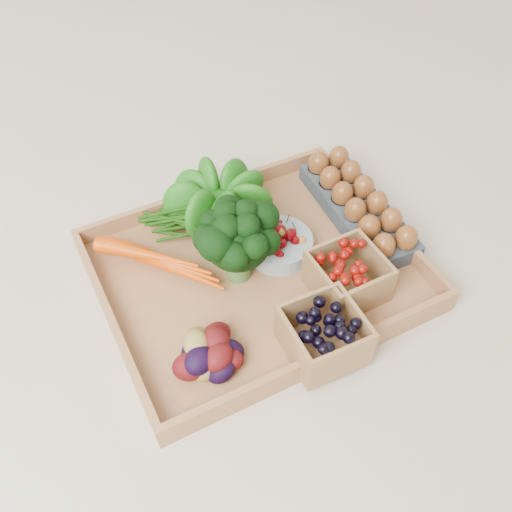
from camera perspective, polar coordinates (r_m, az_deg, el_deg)
name	(u,v)px	position (r m, az deg, el deg)	size (l,w,h in m)	color
ground	(256,277)	(1.05, 0.00, -2.16)	(4.00, 4.00, 0.00)	beige
tray	(256,275)	(1.05, 0.00, -1.90)	(0.55, 0.45, 0.01)	#A77146
carrots	(159,260)	(1.04, -9.67, -0.45)	(0.21, 0.15, 0.05)	#D04103
lettuce	(217,199)	(1.09, -3.88, 5.75)	(0.13, 0.13, 0.13)	#0C480B
broccoli	(238,253)	(0.99, -1.84, 0.31)	(0.15, 0.15, 0.12)	black
cherry_bowl	(279,245)	(1.07, 2.31, 1.10)	(0.13, 0.13, 0.03)	#8C9EA5
egg_carton	(357,210)	(1.15, 10.10, 4.54)	(0.11, 0.30, 0.04)	#353C44
potatoes	(208,350)	(0.90, -4.87, -9.35)	(0.14, 0.14, 0.08)	#410A0C
punnet_blackberry	(324,335)	(0.92, 6.79, -7.82)	(0.12, 0.12, 0.08)	black
punnet_raspberry	(348,276)	(1.00, 9.16, -1.96)	(0.12, 0.12, 0.08)	#650804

